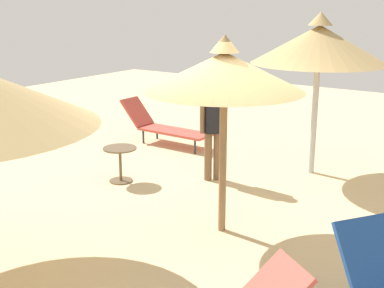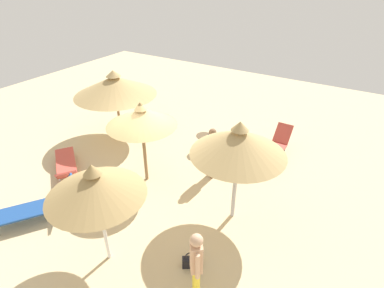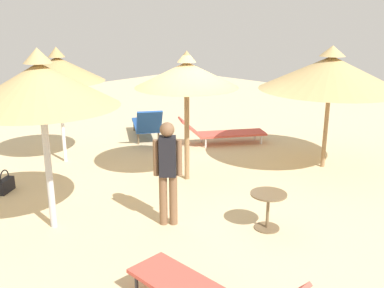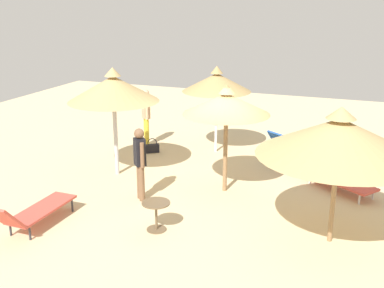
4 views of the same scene
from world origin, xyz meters
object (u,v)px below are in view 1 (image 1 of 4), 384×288
parasol_umbrella_near_left (319,45)px  person_standing_near_left (213,125)px  parasol_umbrella_near_right (224,72)px  lounge_chair_back (163,126)px  side_table_round (120,158)px

parasol_umbrella_near_left → person_standing_near_left: parasol_umbrella_near_left is taller
parasol_umbrella_near_right → parasol_umbrella_near_left: bearing=-91.3°
parasol_umbrella_near_left → person_standing_near_left: size_ratio=1.66×
lounge_chair_back → parasol_umbrella_near_left: bearing=179.5°
parasol_umbrella_near_left → parasol_umbrella_near_right: parasol_umbrella_near_left is taller
parasol_umbrella_near_left → side_table_round: parasol_umbrella_near_left is taller
parasol_umbrella_near_left → side_table_round: size_ratio=4.68×
parasol_umbrella_near_left → parasol_umbrella_near_right: bearing=88.7°
person_standing_near_left → side_table_round: 1.66m
person_standing_near_left → lounge_chair_back: bearing=-32.8°
person_standing_near_left → parasol_umbrella_near_left: bearing=-133.4°
parasol_umbrella_near_right → lounge_chair_back: 4.77m
parasol_umbrella_near_left → side_table_round: (2.49, 2.29, -1.86)m
parasol_umbrella_near_right → lounge_chair_back: parasol_umbrella_near_right is taller
lounge_chair_back → person_standing_near_left: bearing=147.2°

